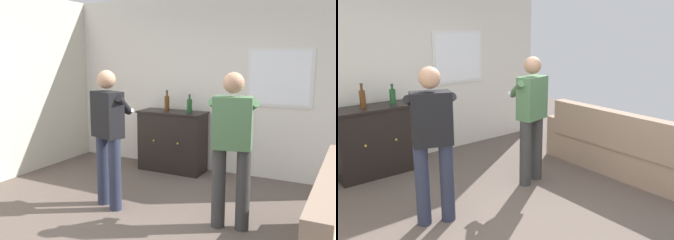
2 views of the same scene
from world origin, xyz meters
The scene contains 7 objects.
ground centered at (0.00, 0.00, 0.00)m, with size 10.40×10.40×0.00m, color brown.
wall_back_with_window centered at (0.02, 2.66, 1.40)m, with size 5.20×0.15×2.80m.
sideboard_cabinet centered at (-0.62, 2.30, 0.49)m, with size 1.10×0.49×0.98m.
bottle_wine_green centered at (-0.32, 2.29, 1.09)m, with size 0.08×0.08×0.28m.
bottle_liquor_amber centered at (-0.73, 2.31, 1.11)m, with size 0.08×0.08×0.33m.
person_standing_left centered at (-0.62, 0.60, 0.94)m, with size 0.53×0.52×1.68m.
person_standing_right centered at (0.88, 0.73, 0.94)m, with size 0.55×0.51×1.68m.
Camera 1 is at (2.07, -2.97, 1.83)m, focal length 40.00 mm.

